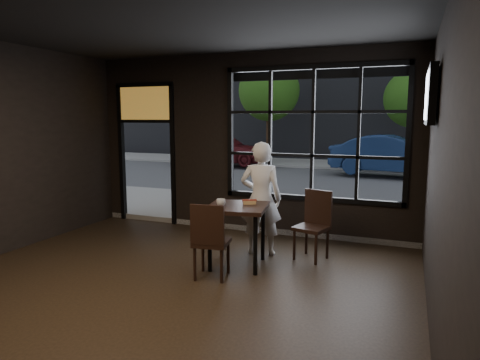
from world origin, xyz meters
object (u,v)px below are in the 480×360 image
at_px(man, 261,198).
at_px(cafe_table, 237,235).
at_px(navy_car, 393,155).
at_px(chair_near, 212,240).

bearing_deg(man, cafe_table, 68.62).
bearing_deg(navy_car, chair_near, 176.85).
bearing_deg(chair_near, man, -112.95).
relative_size(cafe_table, man, 0.51).
height_order(chair_near, man, man).
distance_m(man, navy_car, 9.72).
distance_m(cafe_table, man, 0.77).
height_order(chair_near, navy_car, navy_car).
height_order(cafe_table, man, man).
bearing_deg(chair_near, cafe_table, -114.54).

